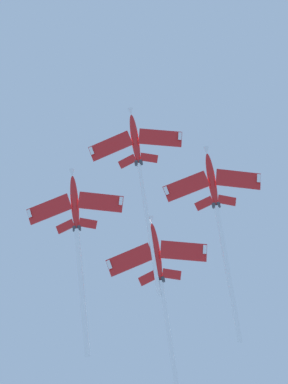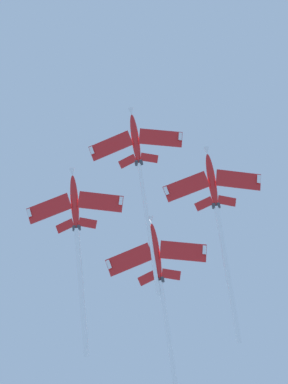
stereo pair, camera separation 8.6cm
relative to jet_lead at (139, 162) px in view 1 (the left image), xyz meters
name	(u,v)px [view 1 (the left image)]	position (x,y,z in m)	size (l,w,h in m)	color
jet_lead	(139,162)	(0.00, 0.00, 0.00)	(29.30, 27.02, 22.19)	red
jet_left_wing	(217,210)	(0.09, 18.09, -6.83)	(28.95, 26.04, 21.58)	red
jet_right_wing	(77,235)	(-18.49, -3.09, -6.55)	(27.93, 25.33, 20.20)	red
jet_slot	(160,277)	(-16.28, 14.61, -12.42)	(26.73, 24.79, 19.91)	red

